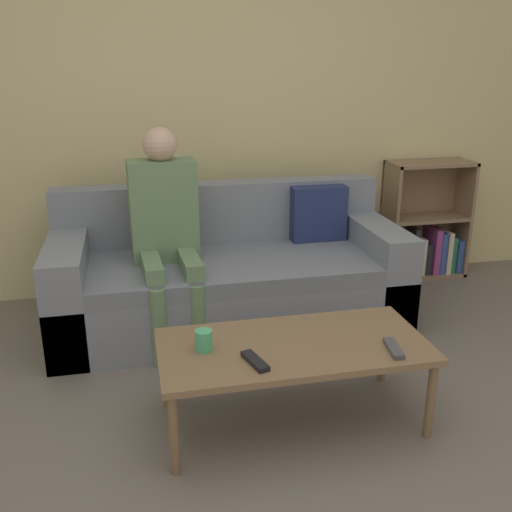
{
  "coord_description": "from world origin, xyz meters",
  "views": [
    {
      "loc": [
        -0.51,
        -1.62,
        1.57
      ],
      "look_at": [
        0.09,
        1.08,
        0.62
      ],
      "focal_mm": 40.0,
      "sensor_mm": 36.0,
      "label": 1
    }
  ],
  "objects": [
    {
      "name": "bookshelf",
      "position": [
        1.64,
        2.17,
        0.33
      ],
      "size": [
        0.62,
        0.28,
        0.88
      ],
      "color": "#8E7051",
      "rests_on": "ground_plane"
    },
    {
      "name": "person_adult",
      "position": [
        -0.33,
        1.58,
        0.7
      ],
      "size": [
        0.4,
        0.63,
        1.22
      ],
      "rotation": [
        0.0,
        0.0,
        0.05
      ],
      "color": "#66845B",
      "rests_on": "ground_plane"
    },
    {
      "name": "wall_back",
      "position": [
        0.0,
        2.33,
        1.3
      ],
      "size": [
        12.0,
        0.06,
        2.6
      ],
      "color": "beige",
      "rests_on": "ground_plane"
    },
    {
      "name": "coffee_table",
      "position": [
        0.14,
        0.53,
        0.36
      ],
      "size": [
        1.18,
        0.57,
        0.4
      ],
      "color": "brown",
      "rests_on": "ground_plane"
    },
    {
      "name": "cup_near",
      "position": [
        -0.26,
        0.56,
        0.44
      ],
      "size": [
        0.07,
        0.07,
        0.09
      ],
      "color": "#4CB77A",
      "rests_on": "coffee_table"
    },
    {
      "name": "tv_remote_1",
      "position": [
        -0.07,
        0.4,
        0.41
      ],
      "size": [
        0.09,
        0.18,
        0.02
      ],
      "rotation": [
        0.0,
        0.0,
        0.28
      ],
      "color": "black",
      "rests_on": "coffee_table"
    },
    {
      "name": "tv_remote_0",
      "position": [
        0.54,
        0.38,
        0.41
      ],
      "size": [
        0.07,
        0.18,
        0.02
      ],
      "rotation": [
        0.0,
        0.0,
        -0.15
      ],
      "color": "#47474C",
      "rests_on": "coffee_table"
    },
    {
      "name": "ground_plane",
      "position": [
        0.0,
        0.0,
        0.0
      ],
      "size": [
        22.0,
        22.0,
        0.0
      ],
      "primitive_type": "plane",
      "color": "#70665B"
    },
    {
      "name": "couch",
      "position": [
        0.05,
        1.66,
        0.29
      ],
      "size": [
        2.11,
        0.89,
        0.83
      ],
      "color": "gray",
      "rests_on": "ground_plane"
    }
  ]
}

